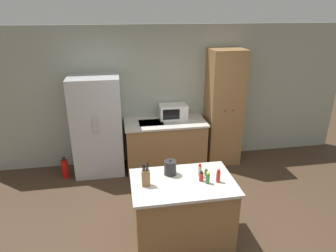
# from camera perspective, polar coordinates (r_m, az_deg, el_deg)

# --- Properties ---
(ground_plane) EXTENTS (14.00, 14.00, 0.00)m
(ground_plane) POSITION_cam_1_polar(r_m,az_deg,el_deg) (4.32, 5.35, -19.95)
(ground_plane) COLOR #423021
(wall_back) EXTENTS (7.20, 0.06, 2.60)m
(wall_back) POSITION_cam_1_polar(r_m,az_deg,el_deg) (5.73, -0.19, 5.79)
(wall_back) COLOR #9EA393
(wall_back) RESTS_ON ground_plane
(refrigerator) EXTENTS (0.86, 0.65, 1.79)m
(refrigerator) POSITION_cam_1_polar(r_m,az_deg,el_deg) (5.47, -13.31, -0.06)
(refrigerator) COLOR #B7BABC
(refrigerator) RESTS_ON ground_plane
(back_counter) EXTENTS (1.50, 0.72, 0.92)m
(back_counter) POSITION_cam_1_polar(r_m,az_deg,el_deg) (5.67, -0.52, -3.46)
(back_counter) COLOR olive
(back_counter) RESTS_ON ground_plane
(pantry_cabinet) EXTENTS (0.62, 0.58, 2.19)m
(pantry_cabinet) POSITION_cam_1_polar(r_m,az_deg,el_deg) (5.77, 10.54, 3.40)
(pantry_cabinet) COLOR olive
(pantry_cabinet) RESTS_ON ground_plane
(kitchen_island) EXTENTS (1.27, 0.83, 0.89)m
(kitchen_island) POSITION_cam_1_polar(r_m,az_deg,el_deg) (3.97, 2.75, -15.87)
(kitchen_island) COLOR olive
(kitchen_island) RESTS_ON ground_plane
(microwave) EXTENTS (0.52, 0.33, 0.27)m
(microwave) POSITION_cam_1_polar(r_m,az_deg,el_deg) (5.62, 0.95, 2.79)
(microwave) COLOR white
(microwave) RESTS_ON back_counter
(knife_block) EXTENTS (0.10, 0.06, 0.30)m
(knife_block) POSITION_cam_1_polar(r_m,az_deg,el_deg) (3.59, -4.25, -9.76)
(knife_block) COLOR olive
(knife_block) RESTS_ON kitchen_island
(spice_bottle_tall_dark) EXTENTS (0.05, 0.05, 0.17)m
(spice_bottle_tall_dark) POSITION_cam_1_polar(r_m,az_deg,el_deg) (3.72, 9.56, -9.41)
(spice_bottle_tall_dark) COLOR #B2281E
(spice_bottle_tall_dark) RESTS_ON kitchen_island
(spice_bottle_short_red) EXTENTS (0.05, 0.05, 0.13)m
(spice_bottle_short_red) POSITION_cam_1_polar(r_m,az_deg,el_deg) (3.72, 6.36, -9.53)
(spice_bottle_short_red) COLOR #B2281E
(spice_bottle_short_red) RESTS_ON kitchen_island
(spice_bottle_amber_oil) EXTENTS (0.04, 0.04, 0.09)m
(spice_bottle_amber_oil) POSITION_cam_1_polar(r_m,az_deg,el_deg) (3.85, 7.26, -8.74)
(spice_bottle_amber_oil) COLOR #337033
(spice_bottle_amber_oil) RESTS_ON kitchen_island
(spice_bottle_green_herb) EXTENTS (0.05, 0.05, 0.17)m
(spice_bottle_green_herb) POSITION_cam_1_polar(r_m,az_deg,el_deg) (3.79, 6.07, -8.46)
(spice_bottle_green_herb) COLOR beige
(spice_bottle_green_herb) RESTS_ON kitchen_island
(spice_bottle_pale_salt) EXTENTS (0.05, 0.05, 0.15)m
(spice_bottle_pale_salt) POSITION_cam_1_polar(r_m,az_deg,el_deg) (3.67, 7.59, -9.80)
(spice_bottle_pale_salt) COLOR #337033
(spice_bottle_pale_salt) RESTS_ON kitchen_island
(kettle) EXTENTS (0.15, 0.15, 0.21)m
(kettle) POSITION_cam_1_polar(r_m,az_deg,el_deg) (3.81, 0.42, -7.93)
(kettle) COLOR #232326
(kettle) RESTS_ON kitchen_island
(fire_extinguisher) EXTENTS (0.12, 0.12, 0.40)m
(fire_extinguisher) POSITION_cam_1_polar(r_m,az_deg,el_deg) (5.74, -19.03, -7.62)
(fire_extinguisher) COLOR red
(fire_extinguisher) RESTS_ON ground_plane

